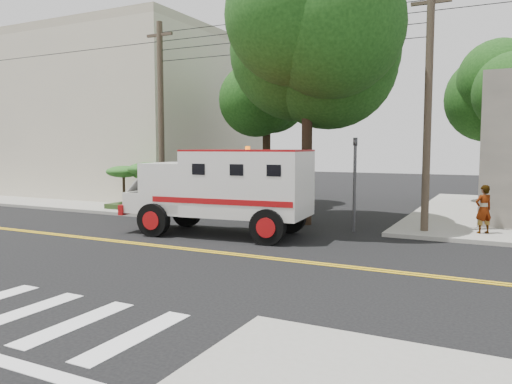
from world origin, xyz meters
The scene contains 13 objects.
ground centered at (0.00, 0.00, 0.00)m, with size 100.00×100.00×0.00m, color black.
sidewalk_nw centered at (-13.50, 13.50, 0.07)m, with size 17.00×17.00×0.15m, color gray.
building_left centered at (-15.50, 15.00, 5.15)m, with size 16.00×14.00×10.00m, color beige.
utility_pole_left centered at (-5.60, 6.00, 4.50)m, with size 0.28×0.28×9.00m, color #382D23.
utility_pole_right centered at (6.30, 6.20, 4.50)m, with size 0.28×0.28×9.00m, color #382D23.
tree_main centered at (1.94, 6.21, 7.20)m, with size 6.08×5.70×9.85m.
tree_left centered at (-2.68, 11.79, 5.73)m, with size 4.48×4.20×7.70m.
tree_right centered at (8.84, 15.77, 6.09)m, with size 4.80×4.50×8.20m.
traffic_signal centered at (3.80, 5.60, 2.23)m, with size 0.15×0.18×3.60m.
accessibility_sign centered at (-6.20, 6.17, 1.37)m, with size 0.45×0.10×2.02m.
palm_planter centered at (-7.44, 6.62, 1.65)m, with size 3.52×2.63×2.36m.
armored_truck centered at (-0.26, 2.79, 1.79)m, with size 7.14×3.36×3.15m.
pedestrian_a centered at (8.26, 6.54, 1.02)m, with size 0.64×0.42×1.75m, color gray.
Camera 1 is at (9.00, -12.97, 3.24)m, focal length 35.00 mm.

